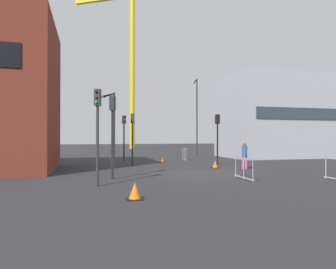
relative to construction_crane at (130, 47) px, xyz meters
name	(u,v)px	position (x,y,z in m)	size (l,w,h in m)	color
ground	(197,173)	(-1.46, -39.04, -18.51)	(160.00, 160.00, 0.00)	#28282B
office_block	(282,117)	(12.42, -27.25, -14.30)	(12.36, 7.24, 8.43)	#A8AAB2
construction_crane	(130,47)	(0.00, 0.00, 0.00)	(16.05, 10.01, 28.69)	yellow
streetlamp_tall	(196,112)	(3.32, -25.87, -13.79)	(0.52, 1.82, 8.08)	#2D2D30
streetlamp_short	(112,122)	(-5.96, -34.94, -15.42)	(0.92, 1.50, 5.02)	#2D2D30
traffic_light_verge	(132,131)	(-4.36, -33.27, -15.95)	(0.30, 0.39, 3.80)	#2D2D30
traffic_light_near	(97,121)	(-7.13, -42.31, -15.77)	(0.32, 0.39, 4.09)	#2D2D30
traffic_light_corner	(217,131)	(1.86, -34.37, -15.96)	(0.39, 0.30, 3.79)	black
traffic_light_far	(124,130)	(-4.42, -28.46, -15.83)	(0.35, 0.39, 3.99)	#232326
traffic_light_crosswalk	(112,124)	(-6.34, -40.19, -15.77)	(0.34, 0.39, 4.09)	#232326
pedestrian_walking	(245,153)	(2.35, -37.56, -17.48)	(0.34, 0.34, 1.77)	#D14C8C
safety_barrier_left_run	(184,154)	(0.83, -29.54, -17.95)	(0.32, 1.85, 1.08)	#9EA0A5
safety_barrier_rear	(244,168)	(-0.18, -42.07, -17.95)	(0.18, 2.09, 1.08)	#9EA0A5
safety_barrier_mid_span	(110,153)	(-5.43, -25.41, -17.95)	(0.34, 2.00, 1.08)	#B2B5BA
traffic_cone_by_barrier	(135,192)	(-6.01, -45.38, -18.25)	(0.55, 0.55, 0.56)	black
traffic_cone_orange	(215,164)	(0.81, -36.35, -18.27)	(0.51, 0.51, 0.52)	black
traffic_cone_on_verge	(162,159)	(-1.54, -30.78, -18.27)	(0.52, 0.52, 0.52)	black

